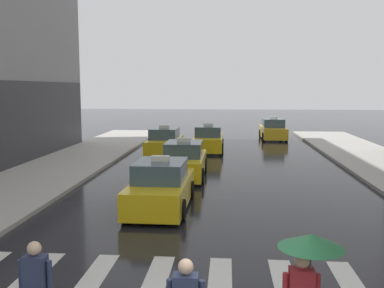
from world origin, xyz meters
name	(u,v)px	position (x,y,z in m)	size (l,w,h in m)	color
crosswalk_markings	(220,284)	(0.00, 3.00, 0.00)	(11.30, 2.80, 0.01)	silver
taxi_lead	(161,187)	(-2.08, 8.73, 0.72)	(1.99, 4.57, 1.80)	yellow
taxi_second	(184,161)	(-1.83, 14.11, 0.72)	(1.94, 4.55, 1.80)	yellow
taxi_third	(165,143)	(-3.69, 20.97, 0.72)	(1.99, 4.57, 1.80)	yellow
taxi_fourth	(208,140)	(-1.10, 22.65, 0.72)	(1.94, 4.54, 1.80)	yellow
taxi_fifth	(273,130)	(3.71, 29.84, 0.72)	(1.98, 4.56, 1.80)	gold
pedestrian_with_umbrella	(308,263)	(1.30, 0.49, 1.52)	(0.96, 0.96, 1.94)	#473D33
pedestrian_plain_coat	(36,285)	(-2.87, 0.67, 0.94)	(0.55, 0.24, 1.65)	#473D33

